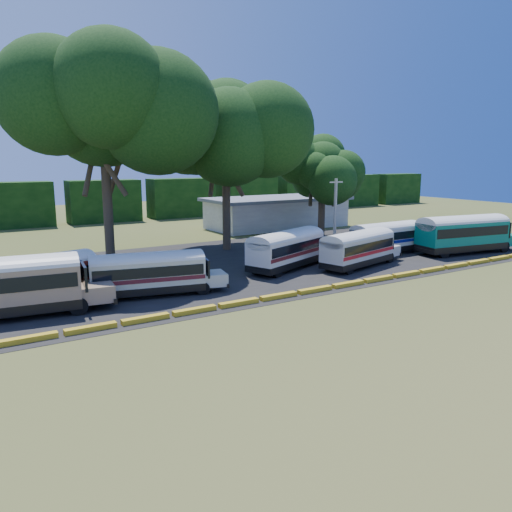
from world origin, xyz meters
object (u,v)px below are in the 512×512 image
bus_cream_west (150,271)px  tree_west (102,107)px  bus_beige (1,284)px  bus_red (34,278)px  bus_teal (464,232)px  bus_white_red (359,247)px

bus_cream_west → tree_west: tree_west is taller
bus_beige → bus_red: (1.90, 1.61, -0.23)m
bus_beige → bus_cream_west: 8.84m
bus_cream_west → bus_teal: size_ratio=0.80×
bus_teal → tree_west: size_ratio=0.64×
bus_teal → bus_white_red: bearing=-174.2°
bus_red → tree_west: (7.57, 10.42, 11.30)m
bus_white_red → bus_teal: 12.97m
bus_red → bus_cream_west: size_ratio=1.07×
bus_beige → bus_cream_west: bus_beige is taller
bus_red → bus_teal: bus_teal is taller
bus_red → bus_cream_west: (6.93, -1.39, -0.14)m
bus_red → bus_cream_west: 7.06m
bus_teal → bus_cream_west: bearing=-173.6°
bus_white_red → tree_west: bearing=130.4°
bus_teal → bus_red: bearing=-175.2°
bus_cream_west → bus_teal: (30.93, -1.20, 0.44)m
tree_west → bus_beige: bearing=-128.2°
bus_cream_west → bus_red: bearing=-179.4°
bus_red → bus_cream_west: bearing=-26.1°
bus_cream_west → bus_teal: 30.96m
bus_beige → bus_white_red: size_ratio=1.14×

